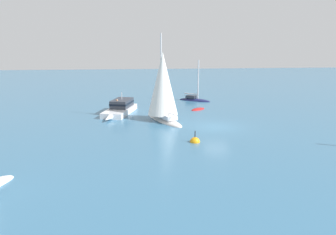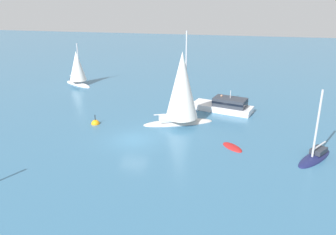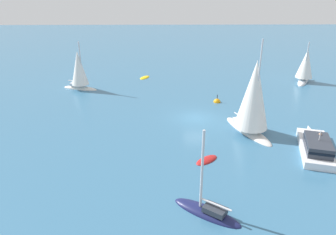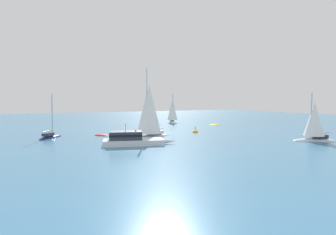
% 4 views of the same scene
% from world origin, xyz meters
% --- Properties ---
extents(ground_plane, '(160.00, 160.00, 0.00)m').
position_xyz_m(ground_plane, '(0.00, 0.00, 0.00)').
color(ground_plane, teal).
extents(tender, '(2.02, 2.56, 0.37)m').
position_xyz_m(tender, '(6.57, -16.20, 0.00)').
color(tender, yellow).
rests_on(tender, ground).
extents(tender_1, '(2.50, 2.34, 0.43)m').
position_xyz_m(tender_1, '(-0.13, 9.20, 0.00)').
color(tender_1, '#B21E1E').
rests_on(tender_1, ground).
extents(yacht, '(3.82, 5.34, 6.54)m').
position_xyz_m(yacht, '(-17.74, -13.61, 2.29)').
color(yacht, white).
rests_on(yacht, ground).
extents(yacht_1, '(5.35, 2.94, 7.13)m').
position_xyz_m(yacht_1, '(15.44, -10.73, 2.56)').
color(yacht_1, silver).
rests_on(yacht_1, ground).
extents(powerboat, '(4.34, 8.70, 2.51)m').
position_xyz_m(powerboat, '(-10.12, 7.99, 0.68)').
color(powerboat, white).
rests_on(powerboat, ground).
extents(sailboat, '(4.86, 4.00, 6.43)m').
position_xyz_m(sailboat, '(0.70, 16.04, 0.17)').
color(sailboat, '#191E4C').
rests_on(sailboat, ground).
extents(ketch, '(4.48, 7.55, 9.93)m').
position_xyz_m(ketch, '(-5.22, 3.71, 3.62)').
color(ketch, silver).
rests_on(ketch, ground).
extents(channel_buoy, '(0.89, 0.89, 1.45)m').
position_xyz_m(channel_buoy, '(-3.25, -5.08, 0.00)').
color(channel_buoy, orange).
rests_on(channel_buoy, ground).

